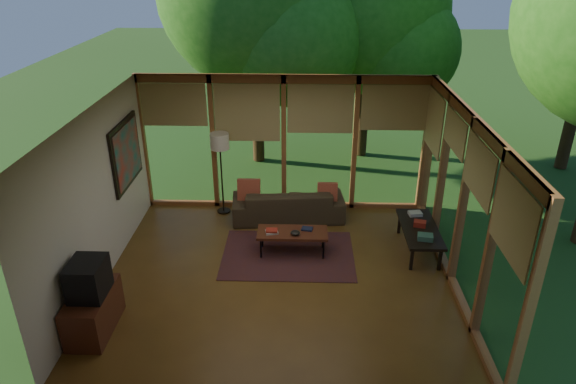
{
  "coord_description": "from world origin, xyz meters",
  "views": [
    {
      "loc": [
        0.36,
        -6.87,
        4.8
      ],
      "look_at": [
        0.13,
        0.7,
        1.18
      ],
      "focal_mm": 32.0,
      "sensor_mm": 36.0,
      "label": 1
    }
  ],
  "objects_px": {
    "side_console": "(420,230)",
    "sofa": "(288,203)",
    "media_cabinet": "(93,312)",
    "coffee_table": "(292,233)",
    "television": "(88,278)",
    "floor_lamp": "(220,146)"
  },
  "relations": [
    {
      "from": "media_cabinet",
      "to": "floor_lamp",
      "type": "xyz_separation_m",
      "value": [
        1.27,
        3.55,
        1.11
      ]
    },
    {
      "from": "television",
      "to": "side_console",
      "type": "relative_size",
      "value": 0.39
    },
    {
      "from": "side_console",
      "to": "television",
      "type": "bearing_deg",
      "value": -155.51
    },
    {
      "from": "sofa",
      "to": "coffee_table",
      "type": "height_order",
      "value": "sofa"
    },
    {
      "from": "sofa",
      "to": "television",
      "type": "distance_m",
      "value": 4.24
    },
    {
      "from": "media_cabinet",
      "to": "floor_lamp",
      "type": "bearing_deg",
      "value": 70.38
    },
    {
      "from": "media_cabinet",
      "to": "side_console",
      "type": "bearing_deg",
      "value": 24.4
    },
    {
      "from": "television",
      "to": "floor_lamp",
      "type": "height_order",
      "value": "floor_lamp"
    },
    {
      "from": "media_cabinet",
      "to": "sofa",
      "type": "bearing_deg",
      "value": 52.46
    },
    {
      "from": "coffee_table",
      "to": "side_console",
      "type": "relative_size",
      "value": 0.86
    },
    {
      "from": "floor_lamp",
      "to": "coffee_table",
      "type": "distance_m",
      "value": 2.3
    },
    {
      "from": "sofa",
      "to": "side_console",
      "type": "bearing_deg",
      "value": 148.19
    },
    {
      "from": "media_cabinet",
      "to": "floor_lamp",
      "type": "height_order",
      "value": "floor_lamp"
    },
    {
      "from": "floor_lamp",
      "to": "side_console",
      "type": "xyz_separation_m",
      "value": [
        3.6,
        -1.35,
        -1.0
      ]
    },
    {
      "from": "side_console",
      "to": "sofa",
      "type": "bearing_deg",
      "value": 153.76
    },
    {
      "from": "sofa",
      "to": "coffee_table",
      "type": "distance_m",
      "value": 1.3
    },
    {
      "from": "sofa",
      "to": "television",
      "type": "xyz_separation_m",
      "value": [
        -2.55,
        -3.34,
        0.54
      ]
    },
    {
      "from": "media_cabinet",
      "to": "coffee_table",
      "type": "height_order",
      "value": "media_cabinet"
    },
    {
      "from": "sofa",
      "to": "side_console",
      "type": "height_order",
      "value": "sofa"
    },
    {
      "from": "sofa",
      "to": "side_console",
      "type": "relative_size",
      "value": 1.53
    },
    {
      "from": "media_cabinet",
      "to": "television",
      "type": "distance_m",
      "value": 0.55
    },
    {
      "from": "sofa",
      "to": "media_cabinet",
      "type": "bearing_deg",
      "value": 46.9
    }
  ]
}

